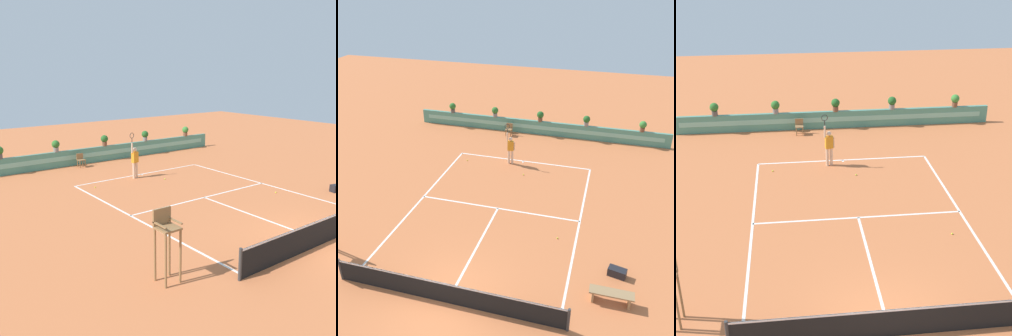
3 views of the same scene
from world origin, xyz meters
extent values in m
plane|color=#C66B3D|center=(0.00, 6.00, 0.00)|extent=(60.00, 60.00, 0.00)
cube|color=white|center=(0.00, 11.89, 0.00)|extent=(8.22, 0.10, 0.01)
cube|color=white|center=(0.00, 6.40, 0.00)|extent=(8.22, 0.10, 0.01)
cube|color=white|center=(0.00, 3.20, 0.00)|extent=(0.10, 6.40, 0.01)
cube|color=white|center=(-4.11, 5.95, 0.00)|extent=(0.10, 11.89, 0.01)
cube|color=white|center=(4.11, 5.95, 0.00)|extent=(0.10, 11.89, 0.01)
cube|color=white|center=(0.00, 11.79, 0.00)|extent=(0.10, 0.20, 0.01)
cylinder|color=#333333|center=(-4.41, 0.00, 0.50)|extent=(0.10, 0.10, 1.00)
cube|color=black|center=(0.00, 0.00, 0.47)|extent=(8.82, 0.02, 0.95)
cube|color=white|center=(0.00, 0.00, 0.92)|extent=(8.82, 0.03, 0.06)
cube|color=#4C8E7A|center=(0.00, 16.39, 0.50)|extent=(18.00, 0.20, 1.00)
cube|color=#7ABCA8|center=(0.00, 16.29, 0.55)|extent=(17.10, 0.01, 0.28)
cylinder|color=olive|center=(-5.84, 0.94, 0.80)|extent=(0.07, 0.07, 1.60)
cylinder|color=olive|center=(-5.84, 1.46, 0.80)|extent=(0.07, 0.07, 1.60)
cylinder|color=olive|center=(-2.16, 15.41, 0.23)|extent=(0.05, 0.05, 0.45)
cylinder|color=olive|center=(-1.81, 15.41, 0.23)|extent=(0.05, 0.05, 0.45)
cylinder|color=olive|center=(-2.16, 15.77, 0.23)|extent=(0.05, 0.05, 0.45)
cylinder|color=olive|center=(-1.81, 15.77, 0.23)|extent=(0.05, 0.05, 0.45)
cube|color=olive|center=(-1.98, 15.59, 0.47)|extent=(0.44, 0.44, 0.04)
cube|color=olive|center=(-1.98, 15.79, 0.67)|extent=(0.44, 0.04, 0.36)
cylinder|color=beige|center=(-0.60, 11.40, 0.45)|extent=(0.14, 0.14, 0.90)
cylinder|color=beige|center=(-0.80, 11.36, 0.45)|extent=(0.14, 0.14, 0.90)
cube|color=orange|center=(-0.70, 11.38, 1.20)|extent=(0.40, 0.29, 0.60)
sphere|color=beige|center=(-0.70, 11.38, 1.63)|extent=(0.22, 0.22, 0.22)
cylinder|color=beige|center=(-0.90, 11.34, 1.75)|extent=(0.09, 0.09, 0.55)
cylinder|color=black|center=(-0.90, 11.34, 2.17)|extent=(0.04, 0.04, 0.24)
torus|color=#262626|center=(-0.90, 11.34, 2.43)|extent=(0.31, 0.09, 0.31)
cylinder|color=beige|center=(-0.49, 11.42, 1.15)|extent=(0.09, 0.09, 0.50)
sphere|color=#CCE033|center=(0.43, 10.13, 0.03)|extent=(0.07, 0.07, 0.07)
sphere|color=#CCE033|center=(-3.40, 10.97, 0.03)|extent=(0.07, 0.07, 0.07)
sphere|color=#CCE033|center=(3.29, 4.80, 0.03)|extent=(0.07, 0.07, 0.07)
cylinder|color=brown|center=(0.11, 16.39, 1.14)|extent=(0.32, 0.32, 0.28)
sphere|color=#235B23|center=(0.11, 16.39, 1.48)|extent=(0.48, 0.48, 0.48)
cylinder|color=gray|center=(-3.25, 16.39, 1.14)|extent=(0.32, 0.32, 0.28)
sphere|color=#2D6B28|center=(-3.25, 16.39, 1.48)|extent=(0.48, 0.48, 0.48)
cylinder|color=brown|center=(7.03, 16.39, 1.14)|extent=(0.32, 0.32, 0.28)
sphere|color=#387F33|center=(7.03, 16.39, 1.48)|extent=(0.48, 0.48, 0.48)
cylinder|color=#514C47|center=(-6.57, 16.39, 1.14)|extent=(0.32, 0.32, 0.28)
sphere|color=#2D6B28|center=(-6.57, 16.39, 1.48)|extent=(0.48, 0.48, 0.48)
cylinder|color=gray|center=(3.33, 16.39, 1.14)|extent=(0.32, 0.32, 0.28)
sphere|color=#235B23|center=(3.33, 16.39, 1.48)|extent=(0.48, 0.48, 0.48)
camera|label=1|loc=(-12.35, -7.11, 5.86)|focal=43.02mm
camera|label=2|loc=(4.89, -9.25, 11.02)|focal=41.61mm
camera|label=3|loc=(-2.50, -10.29, 10.17)|focal=53.37mm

